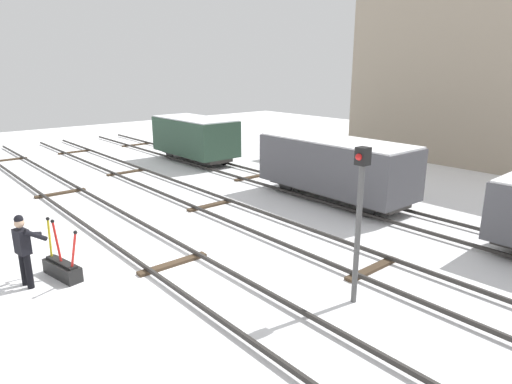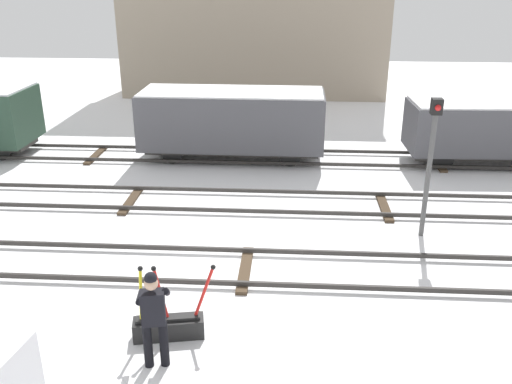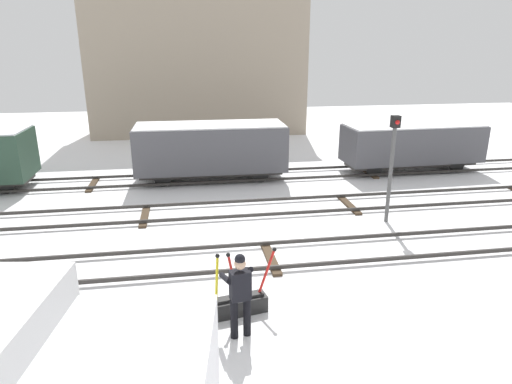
% 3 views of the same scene
% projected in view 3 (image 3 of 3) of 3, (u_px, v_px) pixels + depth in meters
% --- Properties ---
extents(ground_plane, '(60.00, 60.00, 0.00)m').
position_uv_depth(ground_plane, '(270.00, 259.00, 11.84)').
color(ground_plane, white).
extents(track_main_line, '(44.00, 1.94, 0.18)m').
position_uv_depth(track_main_line, '(270.00, 255.00, 11.81)').
color(track_main_line, '#2D2B28').
rests_on(track_main_line, ground_plane).
extents(track_siding_near, '(44.00, 1.94, 0.18)m').
position_uv_depth(track_siding_near, '(250.00, 208.00, 15.24)').
color(track_siding_near, '#2D2B28').
rests_on(track_siding_near, ground_plane).
extents(track_siding_far, '(44.00, 1.94, 0.18)m').
position_uv_depth(track_siding_far, '(237.00, 176.00, 18.94)').
color(track_siding_far, '#2D2B28').
rests_on(track_siding_far, ground_plane).
extents(switch_lever_frame, '(1.49, 0.59, 1.45)m').
position_uv_depth(switch_lever_frame, '(238.00, 303.00, 9.36)').
color(switch_lever_frame, black).
rests_on(switch_lever_frame, ground_plane).
extents(rail_worker, '(0.63, 0.68, 1.75)m').
position_uv_depth(rail_worker, '(240.00, 290.00, 8.42)').
color(rail_worker, black).
rests_on(rail_worker, ground_plane).
extents(signal_post, '(0.24, 0.32, 3.40)m').
position_uv_depth(signal_post, '(392.00, 158.00, 13.72)').
color(signal_post, '#4C4C4C').
rests_on(signal_post, ground_plane).
extents(apartment_building, '(13.44, 5.61, 9.23)m').
position_uv_depth(apartment_building, '(198.00, 58.00, 28.63)').
color(apartment_building, gray).
rests_on(apartment_building, ground_plane).
extents(freight_car_back_track, '(6.14, 2.19, 2.12)m').
position_uv_depth(freight_car_back_track, '(412.00, 144.00, 19.77)').
color(freight_car_back_track, '#2D2B28').
rests_on(freight_car_back_track, ground_plane).
extents(freight_car_near_switch, '(6.13, 2.28, 2.36)m').
position_uv_depth(freight_car_near_switch, '(211.00, 148.00, 18.40)').
color(freight_car_near_switch, '#2D2B28').
rests_on(freight_car_near_switch, ground_plane).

